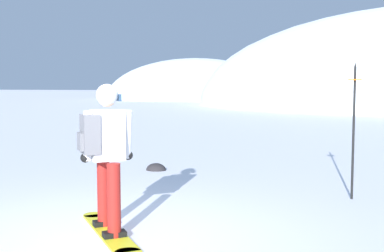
# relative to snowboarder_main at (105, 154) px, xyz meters

# --- Properties ---
(ground_plane) EXTENTS (300.00, 300.00, 0.00)m
(ground_plane) POSITION_rel_snowboarder_main_xyz_m (0.09, -0.24, -0.92)
(ground_plane) COLOR white
(ridge_peak_far) EXTENTS (22.23, 20.00, 10.03)m
(ridge_peak_far) POSITION_rel_snowboarder_main_xyz_m (-15.57, 52.88, -0.92)
(ridge_peak_far) COLOR white
(ridge_peak_far) RESTS_ON ground
(snowboarder_main) EXTENTS (1.32, 1.45, 1.71)m
(snowboarder_main) POSITION_rel_snowboarder_main_xyz_m (0.00, 0.00, 0.00)
(snowboarder_main) COLOR yellow
(snowboarder_main) RESTS_ON ground
(piste_marker_near) EXTENTS (0.20, 0.20, 2.04)m
(piste_marker_near) POSITION_rel_snowboarder_main_xyz_m (2.70, 2.65, 0.24)
(piste_marker_near) COLOR black
(piste_marker_near) RESTS_ON ground
(rock_small) EXTENTS (0.41, 0.34, 0.28)m
(rock_small) POSITION_rel_snowboarder_main_xyz_m (-1.03, 4.06, -0.92)
(rock_small) COLOR #282628
(rock_small) RESTS_ON ground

